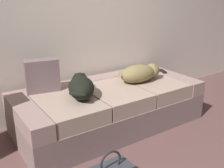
% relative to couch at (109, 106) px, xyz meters
% --- Properties ---
extents(couch, '(2.05, 0.96, 0.46)m').
position_rel_couch_xyz_m(couch, '(0.00, 0.00, 0.00)').
color(couch, gray).
rests_on(couch, ground).
extents(dog_dark, '(0.41, 0.57, 0.20)m').
position_rel_couch_xyz_m(dog_dark, '(-0.38, -0.06, 0.33)').
color(dog_dark, black).
rests_on(dog_dark, couch).
extents(dog_tan, '(0.60, 0.28, 0.20)m').
position_rel_couch_xyz_m(dog_tan, '(0.40, -0.04, 0.33)').
color(dog_tan, olive).
rests_on(dog_tan, couch).
extents(tv_remote, '(0.09, 0.16, 0.02)m').
position_rel_couch_xyz_m(tv_remote, '(0.90, 0.09, 0.24)').
color(tv_remote, black).
rests_on(tv_remote, couch).
extents(throw_pillow, '(0.36, 0.18, 0.34)m').
position_rel_couch_xyz_m(throw_pillow, '(-0.65, 0.28, 0.40)').
color(throw_pillow, '#735C5E').
rests_on(throw_pillow, couch).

